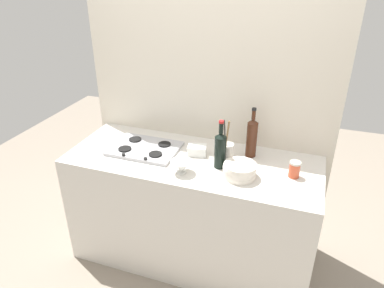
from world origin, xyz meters
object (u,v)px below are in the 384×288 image
butter_dish (197,150)px  plate_stack (239,170)px  wine_bottle_mid_left (220,149)px  utensil_crock (226,151)px  stovetop_hob (145,148)px  wine_bottle_leftmost (252,137)px  mixing_bowl (181,166)px  condiment_jar_front (295,169)px

butter_dish → plate_stack: bearing=-28.5°
plate_stack → wine_bottle_mid_left: 0.19m
butter_dish → utensil_crock: size_ratio=0.42×
stovetop_hob → wine_bottle_leftmost: wine_bottle_leftmost is taller
mixing_bowl → utensil_crock: (0.24, 0.26, 0.02)m
butter_dish → wine_bottle_leftmost: bearing=16.7°
condiment_jar_front → stovetop_hob: bearing=179.6°
stovetop_hob → butter_dish: size_ratio=3.66×
butter_dish → condiment_jar_front: 0.69m
plate_stack → condiment_jar_front: (0.33, 0.12, 0.01)m
plate_stack → utensil_crock: (-0.13, 0.18, 0.02)m
stovetop_hob → wine_bottle_leftmost: 0.79m
utensil_crock → wine_bottle_mid_left: bearing=-100.6°
wine_bottle_leftmost → butter_dish: size_ratio=2.75×
stovetop_hob → wine_bottle_mid_left: size_ratio=1.43×
wine_bottle_leftmost → utensil_crock: size_ratio=1.17×
wine_bottle_mid_left → stovetop_hob: bearing=175.2°
plate_stack → butter_dish: plate_stack is taller
stovetop_hob → wine_bottle_mid_left: 0.60m
wine_bottle_mid_left → utensil_crock: size_ratio=1.09×
mixing_bowl → condiment_jar_front: (0.71, 0.20, 0.01)m
wine_bottle_leftmost → utensil_crock: bearing=-140.8°
condiment_jar_front → utensil_crock: bearing=172.7°
butter_dish → stovetop_hob: bearing=-170.7°
stovetop_hob → wine_bottle_mid_left: bearing=-4.8°
wine_bottle_leftmost → plate_stack: bearing=-92.7°
wine_bottle_mid_left → condiment_jar_front: bearing=4.9°
wine_bottle_leftmost → wine_bottle_mid_left: wine_bottle_leftmost is taller
mixing_bowl → butter_dish: bearing=86.2°
butter_dish → utensil_crock: 0.22m
wine_bottle_mid_left → utensil_crock: (0.02, 0.10, -0.07)m
plate_stack → condiment_jar_front: size_ratio=1.99×
butter_dish → utensil_crock: (0.22, -0.01, 0.03)m
mixing_bowl → plate_stack: bearing=11.5°
butter_dish → wine_bottle_mid_left: bearing=-29.1°
stovetop_hob → condiment_jar_front: condiment_jar_front is taller
wine_bottle_leftmost → condiment_jar_front: size_ratio=3.33×
wine_bottle_leftmost → mixing_bowl: 0.55m
wine_bottle_mid_left → condiment_jar_front: 0.50m
wine_bottle_mid_left → mixing_bowl: bearing=-144.4°
stovetop_hob → condiment_jar_front: bearing=-0.4°
wine_bottle_leftmost → utensil_crock: (-0.15, -0.12, -0.08)m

